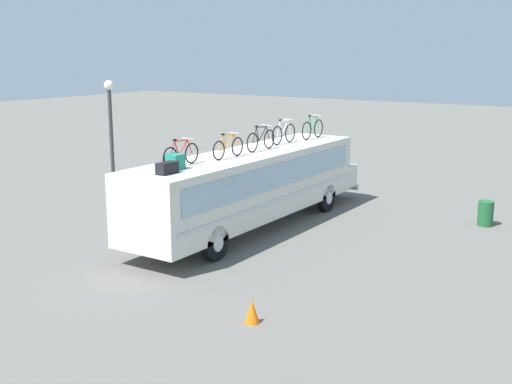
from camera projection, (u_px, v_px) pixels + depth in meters
ground_plane at (250, 229)px, 23.19m from camera, size 120.00×120.00×0.00m
bus at (253, 184)px, 23.01m from camera, size 12.56×2.54×2.81m
luggage_bag_1 at (167, 168)px, 18.55m from camera, size 0.68×0.33×0.34m
luggage_bag_2 at (175, 162)px, 19.27m from camera, size 0.45×0.49×0.46m
rooftop_bicycle_1 at (181, 154)px, 19.81m from camera, size 1.69×0.44×0.87m
rooftop_bicycle_2 at (228, 147)px, 21.27m from camera, size 1.70×0.44×0.86m
rooftop_bicycle_3 at (261, 140)px, 22.88m from camera, size 1.80×0.44×0.93m
rooftop_bicycle_4 at (284, 133)px, 24.61m from camera, size 1.70×0.44×0.96m
rooftop_bicycle_5 at (313, 129)px, 26.02m from camera, size 1.75×0.44×0.98m
trash_bin at (486, 213)px, 23.52m from camera, size 0.56×0.56×0.93m
traffic_cone at (252, 312)px, 15.09m from camera, size 0.37×0.37×0.58m
street_lamp at (111, 135)px, 23.44m from camera, size 0.35×0.35×5.28m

